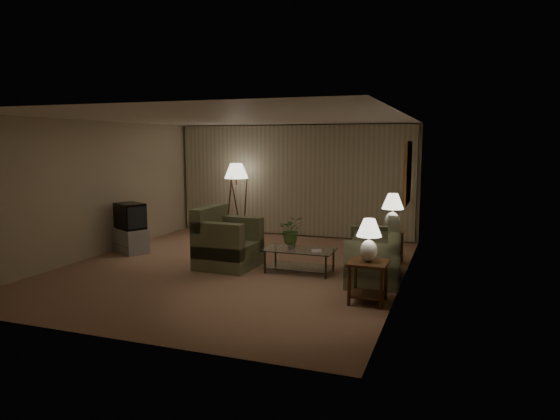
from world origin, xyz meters
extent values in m
plane|color=#A7745C|center=(0.00, 0.00, 0.00)|extent=(7.00, 7.00, 0.00)
cube|color=#C4B796|center=(0.00, 3.50, 1.35)|extent=(6.00, 0.04, 2.70)
cube|color=#C4B796|center=(-3.00, 0.00, 1.35)|extent=(0.04, 7.00, 2.70)
cube|color=#C4B796|center=(3.00, 0.00, 1.35)|extent=(0.04, 7.00, 2.70)
cube|color=white|center=(0.00, 0.00, 2.70)|extent=(6.00, 7.00, 0.04)
cube|color=tan|center=(0.00, 3.42, 1.35)|extent=(5.85, 0.12, 2.65)
cube|color=gold|center=(2.98, 0.80, 1.75)|extent=(0.03, 0.90, 1.10)
cube|color=#A62E1E|center=(2.95, 0.80, 1.75)|extent=(0.02, 0.80, 1.00)
cube|color=#6B7250|center=(2.50, 0.18, 0.20)|extent=(1.92, 1.29, 0.39)
cube|color=#6B7250|center=(-0.11, 0.02, 0.23)|extent=(1.11, 1.06, 0.46)
cube|color=#361C0E|center=(2.65, -1.17, 0.58)|extent=(0.55, 0.55, 0.04)
cube|color=#361C0E|center=(2.65, -1.17, 0.12)|extent=(0.47, 0.47, 0.02)
cylinder|color=#361C0E|center=(2.43, -1.39, 0.28)|extent=(0.05, 0.05, 0.56)
cylinder|color=#361C0E|center=(2.43, -0.94, 0.28)|extent=(0.05, 0.05, 0.56)
cylinder|color=#361C0E|center=(2.87, -1.39, 0.28)|extent=(0.05, 0.05, 0.56)
cylinder|color=#361C0E|center=(2.87, -0.94, 0.28)|extent=(0.05, 0.05, 0.56)
cube|color=#361C0E|center=(2.65, 1.43, 0.58)|extent=(0.46, 0.39, 0.04)
cube|color=#361C0E|center=(2.65, 1.43, 0.12)|extent=(0.39, 0.33, 0.02)
cylinder|color=#361C0E|center=(2.47, 1.29, 0.28)|extent=(0.05, 0.05, 0.56)
cylinder|color=#361C0E|center=(2.47, 1.58, 0.28)|extent=(0.05, 0.05, 0.56)
cylinder|color=#361C0E|center=(2.83, 1.29, 0.28)|extent=(0.05, 0.05, 0.56)
cylinder|color=#361C0E|center=(2.83, 1.58, 0.28)|extent=(0.05, 0.05, 0.56)
ellipsoid|color=silver|center=(2.65, -1.17, 0.76)|extent=(0.25, 0.25, 0.31)
cylinder|color=silver|center=(2.65, -1.17, 0.95)|extent=(0.03, 0.03, 0.07)
cone|color=white|center=(2.65, -1.17, 1.09)|extent=(0.36, 0.36, 0.25)
ellipsoid|color=silver|center=(2.65, 1.43, 0.78)|extent=(0.29, 0.29, 0.36)
cylinder|color=silver|center=(2.65, 1.43, 1.00)|extent=(0.03, 0.03, 0.08)
cone|color=white|center=(2.65, 1.43, 1.17)|extent=(0.41, 0.41, 0.29)
cube|color=silver|center=(1.23, 0.08, 0.41)|extent=(1.23, 0.67, 0.02)
cube|color=silver|center=(1.23, 0.08, 0.10)|extent=(1.14, 0.58, 0.01)
cylinder|color=#42331A|center=(0.69, -0.18, 0.20)|extent=(0.04, 0.04, 0.40)
cylinder|color=#42331A|center=(0.69, 0.35, 0.20)|extent=(0.04, 0.04, 0.40)
cylinder|color=#42331A|center=(1.78, -0.18, 0.20)|extent=(0.04, 0.04, 0.40)
cylinder|color=#42331A|center=(1.78, 0.35, 0.20)|extent=(0.04, 0.04, 0.40)
cube|color=#9B9B9D|center=(-2.55, 0.44, 0.25)|extent=(1.14, 1.09, 0.50)
cube|color=black|center=(-2.55, 0.44, 0.77)|extent=(0.99, 0.95, 0.53)
cylinder|color=#361C0E|center=(-1.25, 2.86, 1.38)|extent=(0.04, 0.04, 0.26)
cone|color=white|center=(-1.25, 2.86, 1.59)|extent=(0.57, 0.57, 0.36)
cylinder|color=#975C33|center=(-0.59, 1.85, 0.21)|extent=(0.78, 0.78, 0.43)
imported|color=silver|center=(1.08, 0.08, 0.49)|extent=(0.19, 0.19, 0.15)
imported|color=#527E38|center=(1.08, 0.08, 0.81)|extent=(0.55, 0.52, 0.48)
imported|color=olive|center=(1.48, -0.02, 0.42)|extent=(0.23, 0.27, 0.02)
camera|label=1|loc=(3.81, -8.08, 2.28)|focal=32.00mm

